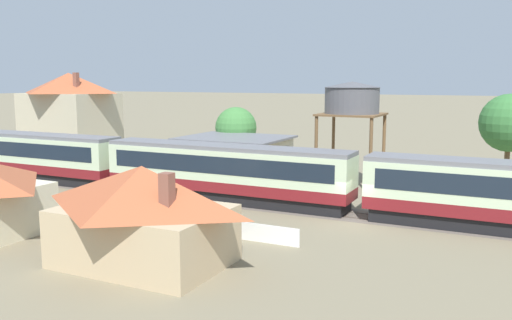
% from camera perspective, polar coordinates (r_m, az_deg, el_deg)
% --- Properties ---
extents(ground_plane, '(600.00, 600.00, 0.00)m').
position_cam_1_polar(ground_plane, '(36.15, 10.30, -6.31)').
color(ground_plane, '#7A7056').
extents(passenger_train, '(61.71, 3.00, 4.28)m').
position_cam_1_polar(passenger_train, '(40.72, -2.98, -1.10)').
color(passenger_train, maroon).
rests_on(passenger_train, ground_plane).
extents(railway_track, '(121.14, 3.60, 0.04)m').
position_cam_1_polar(railway_track, '(41.67, -4.18, -4.21)').
color(railway_track, '#665B51').
rests_on(railway_track, ground_plane).
extents(station_building, '(9.90, 9.49, 3.65)m').
position_cam_1_polar(station_building, '(52.58, -2.26, 0.50)').
color(station_building, beige).
rests_on(station_building, ground_plane).
extents(station_house_terracotta_roof, '(11.15, 8.99, 9.98)m').
position_cam_1_polar(station_house_terracotta_roof, '(73.79, -18.97, 4.92)').
color(station_house_terracotta_roof, '#BCB293').
rests_on(station_house_terracotta_roof, ground_plane).
extents(water_tower, '(5.10, 5.10, 8.98)m').
position_cam_1_polar(water_tower, '(46.61, 10.07, 6.23)').
color(water_tower, brown).
rests_on(water_tower, ground_plane).
extents(cottage_terracotta_roof_2, '(8.74, 6.03, 4.96)m').
position_cam_1_polar(cottage_terracotta_roof_2, '(27.48, -11.79, -5.53)').
color(cottage_terracotta_roof_2, tan).
rests_on(cottage_terracotta_roof_2, ground_plane).
extents(picket_fence_front, '(43.28, 0.06, 1.05)m').
position_cam_1_polar(picket_fence_front, '(42.68, -23.61, -3.89)').
color(picket_fence_front, white).
rests_on(picket_fence_front, ground_plane).
extents(yard_tree_0, '(4.46, 4.46, 6.23)m').
position_cam_1_polar(yard_tree_0, '(58.37, -2.13, 3.42)').
color(yard_tree_0, brown).
rests_on(yard_tree_0, ground_plane).
extents(yard_tree_1, '(4.83, 4.83, 8.00)m').
position_cam_1_polar(yard_tree_1, '(49.55, 25.12, 3.53)').
color(yard_tree_1, brown).
rests_on(yard_tree_1, ground_plane).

